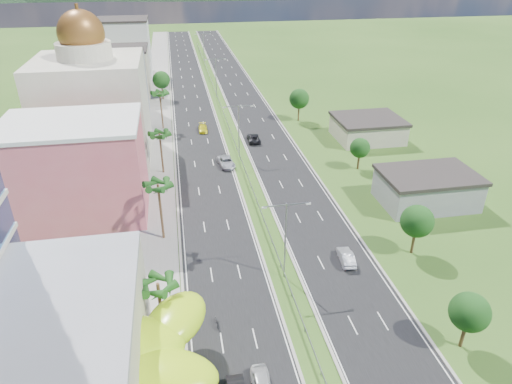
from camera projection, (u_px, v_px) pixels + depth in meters
ground at (305, 332)px, 51.14m from camera, size 500.00×500.00×0.00m
road_left at (192, 103)px, 128.19m from camera, size 11.00×260.00×0.04m
road_right at (245, 100)px, 130.56m from camera, size 11.00×260.00×0.04m
sidewalk_left at (158, 104)px, 126.67m from camera, size 7.00×260.00×0.12m
median_guardrail at (226, 120)px, 113.44m from camera, size 0.10×216.06×0.76m
streetlight_median_b at (285, 233)px, 56.67m from camera, size 6.04×0.25×11.00m
streetlight_median_c at (239, 126)px, 91.45m from camera, size 6.04×0.25×11.00m
streetlight_median_d at (216, 73)px, 130.58m from camera, size 6.04×0.25×11.00m
streetlight_median_e at (204, 45)px, 169.70m from camera, size 6.04×0.25×11.00m
lime_canopy at (110, 352)px, 42.16m from camera, size 18.00×15.00×7.40m
pink_shophouse at (78, 171)px, 71.02m from camera, size 20.00×15.00×15.00m
domed_building at (93, 104)px, 89.22m from camera, size 20.00×20.00×28.70m
midrise_grey at (113, 87)px, 112.68m from camera, size 16.00×15.00×16.00m
midrise_beige at (121, 73)px, 132.51m from camera, size 16.00×15.00×13.00m
midrise_white at (125, 49)px, 151.34m from camera, size 16.00×15.00×18.00m
shed_near at (427, 190)px, 76.13m from camera, size 15.00×10.00×5.00m
shed_far at (367, 130)px, 102.67m from camera, size 14.00×12.00×4.40m
palm_tree_b at (158, 287)px, 47.12m from camera, size 3.60×3.60×8.10m
palm_tree_c at (158, 187)px, 63.84m from camera, size 3.60×3.60×9.60m
palm_tree_d at (160, 136)px, 84.28m from camera, size 3.60×3.60×8.60m
palm_tree_e at (160, 95)px, 105.66m from camera, size 3.60×3.60×9.40m
leafy_tree_lfar at (161, 80)px, 128.67m from camera, size 4.90×4.90×8.05m
leafy_tree_ra at (470, 312)px, 47.08m from camera, size 4.20×4.20×6.90m
leafy_tree_rb at (417, 221)px, 62.15m from camera, size 4.55×4.55×7.47m
leafy_tree_rc at (360, 148)px, 87.34m from camera, size 3.85×3.85×6.33m
leafy_tree_rd at (299, 99)px, 112.23m from camera, size 4.90×4.90×8.05m
car_silver_mid_left at (226, 162)px, 90.14m from camera, size 3.41×6.21×1.65m
car_yellow_far_left at (203, 128)px, 107.63m from camera, size 2.16×4.93×1.41m
car_silver_right at (346, 257)px, 62.28m from camera, size 2.15×4.93×1.58m
car_dark_far_right at (254, 138)px, 101.78m from camera, size 2.82×5.73×1.56m
motorcycle at (217, 321)px, 51.62m from camera, size 0.79×2.10×1.31m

